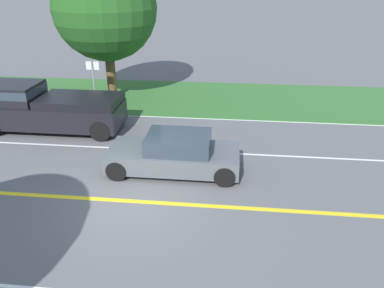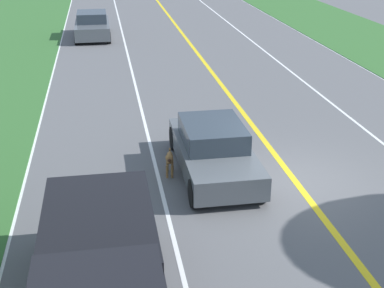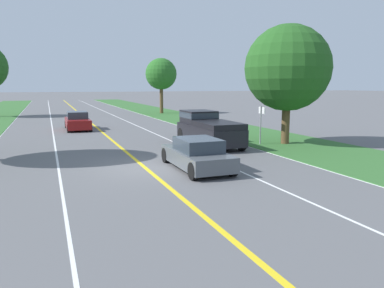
% 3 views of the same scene
% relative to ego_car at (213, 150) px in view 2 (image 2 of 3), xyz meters
% --- Properties ---
extents(ground_plane, '(400.00, 400.00, 0.00)m').
position_rel_ego_car_xyz_m(ground_plane, '(-1.99, 1.01, -0.63)').
color(ground_plane, '#5B5B5E').
extents(centre_divider_line, '(0.18, 160.00, 0.01)m').
position_rel_ego_car_xyz_m(centre_divider_line, '(-1.99, 1.01, -0.62)').
color(centre_divider_line, yellow).
rests_on(centre_divider_line, ground).
extents(lane_edge_line_right, '(0.14, 160.00, 0.01)m').
position_rel_ego_car_xyz_m(lane_edge_line_right, '(5.01, 1.01, -0.62)').
color(lane_edge_line_right, white).
rests_on(lane_edge_line_right, ground).
extents(lane_dash_same_dir, '(0.10, 160.00, 0.01)m').
position_rel_ego_car_xyz_m(lane_dash_same_dir, '(1.51, 1.01, -0.62)').
color(lane_dash_same_dir, white).
rests_on(lane_dash_same_dir, ground).
extents(ego_car, '(1.87, 4.36, 1.33)m').
position_rel_ego_car_xyz_m(ego_car, '(0.00, 0.00, 0.00)').
color(ego_car, '#51565B').
rests_on(ego_car, ground).
extents(dog, '(0.30, 1.04, 0.77)m').
position_rel_ego_car_xyz_m(dog, '(1.19, 0.07, -0.14)').
color(dog, olive).
rests_on(dog, ground).
extents(car_trailing_near, '(1.93, 4.34, 1.41)m').
position_rel_ego_car_xyz_m(car_trailing_near, '(3.22, -18.33, 0.03)').
color(car_trailing_near, '#51565B').
rests_on(car_trailing_near, ground).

